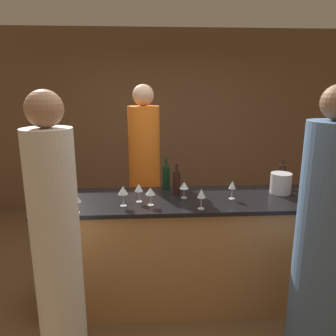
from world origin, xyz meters
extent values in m
plane|color=brown|center=(0.00, 0.00, 0.00)|extent=(14.00, 14.00, 0.00)
cube|color=brown|center=(0.00, 2.42, 1.40)|extent=(8.00, 0.06, 2.80)
cube|color=#B27F4C|center=(0.00, 0.00, 0.49)|extent=(2.42, 0.64, 0.98)
cube|color=black|center=(0.00, 0.00, 0.99)|extent=(2.48, 0.70, 0.03)
cylinder|color=orange|center=(-0.36, 0.79, 0.88)|extent=(0.34, 0.34, 1.76)
sphere|color=tan|center=(-0.36, 0.79, 1.87)|extent=(0.22, 0.22, 0.22)
cylinder|color=#4C6B93|center=(0.83, -0.77, 0.88)|extent=(0.35, 0.35, 1.76)
cylinder|color=silver|center=(-0.90, -0.78, 0.86)|extent=(0.30, 0.30, 1.73)
sphere|color=#A37556|center=(-0.90, -0.78, 1.84)|extent=(0.22, 0.22, 0.22)
cylinder|color=black|center=(-0.15, 0.29, 1.12)|extent=(0.07, 0.07, 0.22)
cylinder|color=black|center=(-0.15, 0.29, 1.28)|extent=(0.03, 0.03, 0.09)
cylinder|color=black|center=(-0.07, 0.11, 1.12)|extent=(0.07, 0.07, 0.21)
cylinder|color=black|center=(-0.07, 0.11, 1.26)|extent=(0.03, 0.03, 0.07)
cylinder|color=black|center=(0.98, 0.29, 1.12)|extent=(0.08, 0.08, 0.22)
cylinder|color=black|center=(0.98, 0.29, 1.26)|extent=(0.03, 0.03, 0.07)
cylinder|color=silver|center=(0.89, 0.09, 1.11)|extent=(0.19, 0.19, 0.19)
cylinder|color=silver|center=(-0.40, -0.07, 1.01)|extent=(0.05, 0.05, 0.00)
cylinder|color=silver|center=(-0.40, -0.07, 1.06)|extent=(0.01, 0.01, 0.09)
cone|color=silver|center=(-0.40, -0.07, 1.14)|extent=(0.07, 0.07, 0.07)
cylinder|color=silver|center=(0.10, -0.26, 1.01)|extent=(0.05, 0.05, 0.00)
cylinder|color=silver|center=(0.10, -0.26, 1.06)|extent=(0.01, 0.01, 0.09)
cone|color=silver|center=(0.10, -0.26, 1.14)|extent=(0.07, 0.07, 0.07)
cylinder|color=silver|center=(-0.53, -0.16, 1.01)|extent=(0.05, 0.05, 0.00)
cylinder|color=silver|center=(-0.53, -0.16, 1.07)|extent=(0.01, 0.01, 0.10)
cone|color=silver|center=(-0.53, -0.16, 1.15)|extent=(0.08, 0.08, 0.07)
cylinder|color=silver|center=(-0.01, 0.01, 1.01)|extent=(0.05, 0.05, 0.00)
cylinder|color=silver|center=(-0.01, 0.01, 1.06)|extent=(0.01, 0.01, 0.08)
cone|color=silver|center=(-0.01, 0.01, 1.13)|extent=(0.08, 0.08, 0.06)
cylinder|color=silver|center=(-0.30, -0.16, 1.01)|extent=(0.05, 0.05, 0.00)
cylinder|color=silver|center=(-0.30, -0.16, 1.06)|extent=(0.01, 0.01, 0.09)
cone|color=silver|center=(-0.30, -0.16, 1.13)|extent=(0.08, 0.08, 0.06)
cylinder|color=silver|center=(-0.99, 0.00, 1.01)|extent=(0.05, 0.05, 0.00)
cylinder|color=silver|center=(-0.99, 0.00, 1.06)|extent=(0.01, 0.01, 0.09)
cone|color=silver|center=(-0.99, 0.00, 1.14)|extent=(0.08, 0.08, 0.07)
cylinder|color=silver|center=(0.40, -0.04, 1.01)|extent=(0.05, 0.05, 0.00)
cylinder|color=silver|center=(0.40, -0.04, 1.06)|extent=(0.01, 0.01, 0.09)
cone|color=silver|center=(0.40, -0.04, 1.14)|extent=(0.06, 0.06, 0.07)
cylinder|color=silver|center=(-0.88, -0.29, 1.01)|extent=(0.05, 0.05, 0.00)
cylinder|color=silver|center=(-0.88, -0.29, 1.06)|extent=(0.01, 0.01, 0.09)
cone|color=silver|center=(-0.88, -0.29, 1.13)|extent=(0.08, 0.08, 0.06)
camera|label=1|loc=(-0.31, -2.70, 1.96)|focal=35.00mm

